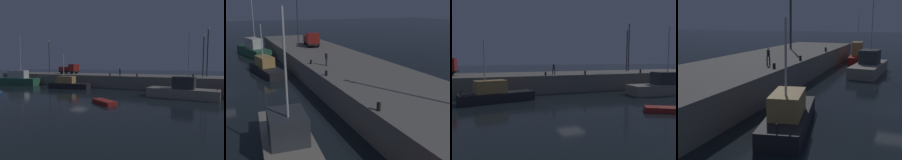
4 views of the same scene
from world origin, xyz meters
The scene contains 14 objects.
ground_plane centered at (0.00, 0.00, 0.00)m, with size 320.00×320.00×0.00m, color black.
pier_quay centered at (0.00, 14.90, 1.29)m, with size 66.22×10.53×2.58m.
fishing_trawler_red centered at (15.68, 3.97, 1.03)m, with size 10.15×3.94×9.50m.
fishing_boat_blue centered at (-22.61, 6.03, 1.27)m, with size 11.17×5.59×11.72m.
fishing_boat_white centered at (-6.95, 6.08, 0.91)m, with size 8.81×4.14×7.05m.
rowboat_white_mid centered at (7.51, -5.05, 0.23)m, with size 3.95×3.06×0.51m.
lamp_post_west centered at (-20.38, 14.56, 7.75)m, with size 0.44×0.44×8.97m.
lamp_post_east centered at (18.05, 15.82, 7.28)m, with size 0.44×0.44×8.05m.
lamp_post_central centered at (18.77, 16.24, 7.97)m, with size 0.44×0.44×9.39m.
utility_truck centered at (-14.06, 15.29, 3.80)m, with size 6.30×2.87×2.47m.
dockworker centered at (2.13, 11.90, 3.54)m, with size 0.41×0.41×1.69m.
bollard_west centered at (0.43, 10.51, 2.83)m, with size 0.28×0.28×0.49m, color black.
bollard_central centered at (16.68, 10.09, 2.88)m, with size 0.28×0.28×0.60m, color black.
bollard_east centered at (6.54, 10.18, 2.85)m, with size 0.28×0.28×0.53m, color black.
Camera 1 is at (18.93, -25.94, 4.76)m, focal length 31.17 mm.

